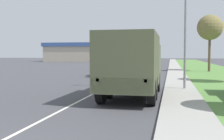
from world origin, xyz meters
TOP-DOWN VIEW (x-y plane):
  - ground_plane at (0.00, 40.00)m, footprint 180.00×180.00m
  - lane_centre_stripe at (0.00, 40.00)m, footprint 0.12×120.00m
  - sidewalk_right at (4.50, 40.00)m, footprint 1.80×120.00m
  - grass_strip_right at (8.90, 40.00)m, footprint 7.00×120.00m
  - military_truck at (2.17, 9.30)m, footprint 2.41×6.52m
  - car_nearest_ahead at (-2.01, 21.91)m, footprint 1.81×4.36m
  - car_second_ahead at (-2.17, 29.97)m, footprint 1.76×4.42m
  - lamp_post at (4.55, 12.49)m, footprint 1.69×0.24m
  - tree_far_right at (8.40, 30.82)m, footprint 2.98×2.98m
  - building_distant at (-20.52, 71.75)m, footprint 18.64×13.46m

SIDE VIEW (x-z plane):
  - ground_plane at x=0.00m, z-range 0.00..0.00m
  - lane_centre_stripe at x=0.00m, z-range 0.00..0.00m
  - grass_strip_right at x=8.90m, z-range 0.00..0.02m
  - sidewalk_right at x=4.50m, z-range 0.00..0.12m
  - car_second_ahead at x=-2.17m, z-range -0.09..1.54m
  - car_nearest_ahead at x=-2.01m, z-range -0.10..1.62m
  - military_truck at x=2.17m, z-range 0.17..3.16m
  - building_distant at x=-20.52m, z-range 0.03..5.08m
  - lamp_post at x=4.55m, z-range 0.80..8.34m
  - tree_far_right at x=8.40m, z-range 1.82..8.50m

